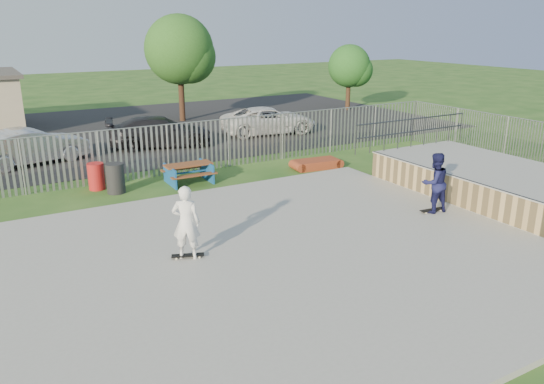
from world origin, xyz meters
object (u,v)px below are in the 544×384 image
tree_right (349,66)px  trash_bin_grey (115,178)px  funbox (316,164)px  skater_navy (435,183)px  car_silver (32,146)px  trash_bin_red (96,176)px  car_white (269,120)px  picnic_table (189,173)px  car_dark (160,132)px  skater_white (186,222)px  tree_mid (179,50)px

tree_right → trash_bin_grey: bearing=-149.2°
funbox → skater_navy: 6.61m
tree_right → skater_navy: tree_right is taller
trash_bin_grey → car_silver: car_silver is taller
trash_bin_red → trash_bin_grey: 0.92m
car_white → picnic_table: bearing=140.8°
car_silver → car_dark: bearing=-99.6°
tree_right → car_dark: bearing=-162.0°
car_white → skater_navy: skater_navy is taller
picnic_table → car_silver: bearing=129.3°
funbox → skater_navy: skater_navy is taller
picnic_table → skater_white: size_ratio=0.94×
car_silver → trash_bin_grey: bearing=-175.5°
tree_mid → skater_navy: 20.22m
funbox → tree_right: 16.31m
funbox → car_silver: 11.97m
picnic_table → funbox: size_ratio=0.95×
tree_right → trash_bin_red: bearing=-151.6°
trash_bin_grey → car_dark: car_dark is taller
trash_bin_grey → tree_mid: 15.08m
picnic_table → car_white: bearing=43.3°
car_silver → tree_mid: (9.28, 6.90, 3.47)m
skater_navy → tree_mid: bearing=-82.6°
funbox → car_white: bearing=81.6°
trash_bin_red → skater_white: bearing=-85.7°
car_white → trash_bin_red: bearing=127.2°
trash_bin_red → skater_navy: size_ratio=0.51×
funbox → tree_mid: size_ratio=0.30×
picnic_table → skater_white: (-2.61, -6.61, 0.71)m
car_dark → trash_bin_red: bearing=156.4°
skater_navy → skater_white: bearing=1.6°
funbox → car_dark: size_ratio=0.37×
trash_bin_grey → tree_right: tree_right is taller
picnic_table → car_white: car_white is taller
trash_bin_grey → skater_white: skater_white is taller
skater_white → car_white: bearing=-95.7°
picnic_table → trash_bin_red: 3.29m
skater_navy → skater_white: 7.79m
car_dark → car_white: size_ratio=0.98×
funbox → car_silver: (-10.03, 6.51, 0.60)m
car_silver → car_dark: car_silver is taller
tree_right → car_silver: bearing=-165.4°
trash_bin_grey → car_dark: 7.34m
picnic_table → car_white: 9.80m
car_silver → skater_navy: (9.85, -13.06, 0.30)m
car_silver → tree_mid: bearing=-68.1°
picnic_table → car_silver: 7.54m
picnic_table → skater_navy: (5.16, -7.18, 0.71)m
tree_mid → skater_navy: (0.57, -19.96, -3.16)m
picnic_table → skater_navy: skater_navy is taller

